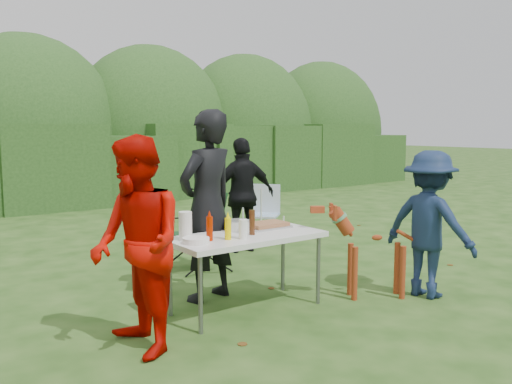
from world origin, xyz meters
TOP-DOWN VIEW (x-y plane):
  - ground at (0.00, 0.00)m, footprint 80.00×80.00m
  - hedge_row at (0.00, 8.00)m, footprint 22.00×1.40m
  - shrub_backdrop at (0.00, 9.60)m, footprint 20.00×2.60m
  - folding_table at (-0.37, -0.00)m, footprint 1.50×0.70m
  - person_cook at (-0.50, 0.51)m, footprint 0.80×0.63m
  - person_red_jacket at (-1.64, -0.32)m, footprint 0.69×0.86m
  - person_black_puffy at (1.03, 2.07)m, footprint 1.01×0.57m
  - child at (1.41, -0.77)m, footprint 0.71×1.06m
  - dog at (0.94, -0.48)m, footprint 1.07×0.87m
  - camping_chair at (-0.02, 1.54)m, footprint 0.75×0.75m
  - lawn_chair at (1.70, 2.48)m, footprint 0.73×0.73m
  - food_tray at (-0.00, 0.16)m, footprint 0.45×0.30m
  - focaccia_bread at (-0.00, 0.16)m, footprint 0.40×0.26m
  - mustard_bottle at (-0.64, -0.08)m, footprint 0.06×0.06m
  - ketchup_bottle at (-0.80, -0.03)m, footprint 0.06×0.06m
  - beer_bottle at (-0.33, -0.04)m, footprint 0.06×0.06m
  - paper_towel_roll at (-0.96, 0.13)m, footprint 0.12×0.12m
  - cup_stack at (-0.51, -0.14)m, footprint 0.08×0.08m
  - pasta_bowl at (-0.32, 0.23)m, footprint 0.26×0.26m
  - plate_stack at (-0.96, -0.05)m, footprint 0.24×0.24m

SIDE VIEW (x-z plane):
  - ground at x=0.00m, z-range 0.00..0.00m
  - lawn_chair at x=1.70m, z-range 0.00..0.87m
  - dog at x=0.94m, z-range 0.00..0.96m
  - camping_chair at x=-0.02m, z-range 0.00..1.00m
  - folding_table at x=-0.37m, z-range 0.32..1.06m
  - food_tray at x=0.00m, z-range 0.74..0.76m
  - child at x=1.41m, z-range 0.00..1.53m
  - plate_stack at x=-0.96m, z-range 0.74..0.79m
  - focaccia_bread at x=0.00m, z-range 0.76..0.80m
  - pasta_bowl at x=-0.32m, z-range 0.74..0.84m
  - person_black_puffy at x=1.03m, z-range 0.00..1.62m
  - cup_stack at x=-0.51m, z-range 0.74..0.92m
  - mustard_bottle at x=-0.64m, z-range 0.74..0.94m
  - hedge_row at x=0.00m, z-range 0.00..1.70m
  - ketchup_bottle at x=-0.80m, z-range 0.74..0.96m
  - person_red_jacket at x=-1.64m, z-range 0.00..1.71m
  - beer_bottle at x=-0.33m, z-range 0.74..0.98m
  - paper_towel_roll at x=-0.96m, z-range 0.74..1.00m
  - person_cook at x=-0.50m, z-range 0.00..1.94m
  - shrub_backdrop at x=0.00m, z-range 0.00..3.20m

